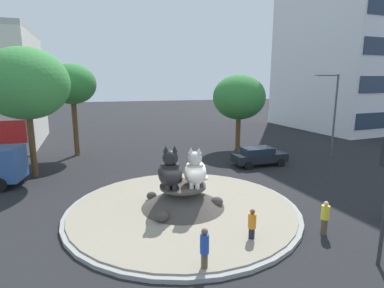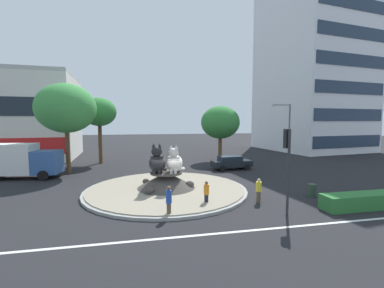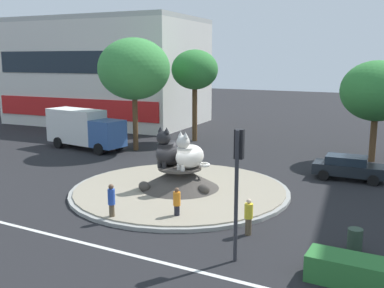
{
  "view_description": "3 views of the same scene",
  "coord_description": "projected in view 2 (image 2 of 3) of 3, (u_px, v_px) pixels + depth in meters",
  "views": [
    {
      "loc": [
        -3.27,
        -14.89,
        6.8
      ],
      "look_at": [
        1.25,
        3.06,
        2.88
      ],
      "focal_mm": 29.32,
      "sensor_mm": 36.0,
      "label": 1
    },
    {
      "loc": [
        -1.95,
        -18.97,
        5.26
      ],
      "look_at": [
        2.17,
        1.03,
        3.39
      ],
      "focal_mm": 24.24,
      "sensor_mm": 36.0,
      "label": 2
    },
    {
      "loc": [
        11.74,
        -20.47,
        7.19
      ],
      "look_at": [
        0.42,
        0.61,
        2.62
      ],
      "focal_mm": 41.78,
      "sensor_mm": 36.0,
      "label": 3
    }
  ],
  "objects": [
    {
      "name": "ground_plane",
      "position": [
        166.0,
        191.0,
        19.38
      ],
      "size": [
        160.0,
        160.0,
        0.0
      ],
      "primitive_type": "plane",
      "color": "black"
    },
    {
      "name": "lane_centreline",
      "position": [
        184.0,
        237.0,
        11.75
      ],
      "size": [
        112.0,
        0.2,
        0.01
      ],
      "primitive_type": "cube",
      "color": "silver",
      "rests_on": "ground"
    },
    {
      "name": "roundabout_island",
      "position": [
        166.0,
        185.0,
        19.34
      ],
      "size": [
        11.93,
        11.93,
        1.42
      ],
      "color": "gray",
      "rests_on": "ground"
    },
    {
      "name": "cat_statue_black",
      "position": [
        157.0,
        162.0,
        18.97
      ],
      "size": [
        1.66,
        2.29,
        2.21
      ],
      "rotation": [
        0.0,
        0.0,
        -1.7
      ],
      "color": "black",
      "rests_on": "roundabout_island"
    },
    {
      "name": "cat_statue_white",
      "position": [
        175.0,
        162.0,
        19.17
      ],
      "size": [
        1.82,
        2.12,
        2.05
      ],
      "rotation": [
        0.0,
        0.0,
        -1.89
      ],
      "color": "silver",
      "rests_on": "roundabout_island"
    },
    {
      "name": "traffic_light_mast",
      "position": [
        288.0,
        155.0,
        14.09
      ],
      "size": [
        0.34,
        0.46,
        4.79
      ],
      "rotation": [
        0.0,
        0.0,
        1.66
      ],
      "color": "#2D2D33",
      "rests_on": "ground"
    },
    {
      "name": "office_tower",
      "position": [
        313.0,
        58.0,
        45.5
      ],
      "size": [
        16.45,
        17.31,
        32.4
      ],
      "rotation": [
        0.0,
        0.0,
        0.13
      ],
      "color": "silver",
      "rests_on": "ground"
    },
    {
      "name": "clipped_hedge_strip",
      "position": [
        362.0,
        201.0,
        15.49
      ],
      "size": [
        5.02,
        1.2,
        0.9
      ],
      "primitive_type": "cube",
      "color": "#2D7033",
      "rests_on": "ground"
    },
    {
      "name": "broadleaf_tree_behind_island",
      "position": [
        99.0,
        112.0,
        31.29
      ],
      "size": [
        4.04,
        4.04,
        8.0
      ],
      "color": "brown",
      "rests_on": "ground"
    },
    {
      "name": "second_tree_near_tower",
      "position": [
        220.0,
        122.0,
        33.24
      ],
      "size": [
        4.95,
        4.95,
        7.11
      ],
      "color": "brown",
      "rests_on": "ground"
    },
    {
      "name": "third_tree_left",
      "position": [
        66.0,
        108.0,
        25.12
      ],
      "size": [
        5.62,
        5.62,
        8.82
      ],
      "color": "brown",
      "rests_on": "ground"
    },
    {
      "name": "streetlight_arm",
      "position": [
        287.0,
        130.0,
        29.61
      ],
      "size": [
        2.35,
        0.51,
        7.09
      ],
      "rotation": [
        0.0,
        0.0,
        2.99
      ],
      "color": "#4C4C51",
      "rests_on": "ground"
    },
    {
      "name": "pedestrian_orange_shirt",
      "position": [
        206.0,
        193.0,
        15.93
      ],
      "size": [
        0.33,
        0.33,
        1.54
      ],
      "rotation": [
        0.0,
        0.0,
        6.21
      ],
      "color": "black",
      "rests_on": "ground"
    },
    {
      "name": "pedestrian_blue_shirt",
      "position": [
        169.0,
        201.0,
        13.95
      ],
      "size": [
        0.32,
        0.32,
        1.74
      ],
      "rotation": [
        0.0,
        0.0,
        4.91
      ],
      "color": "brown",
      "rests_on": "ground"
    },
    {
      "name": "pedestrian_yellow_shirt",
      "position": [
        259.0,
        190.0,
        16.57
      ],
      "size": [
        0.35,
        0.35,
        1.56
      ],
      "rotation": [
        0.0,
        0.0,
        3.94
      ],
      "color": "brown",
      "rests_on": "ground"
    },
    {
      "name": "sedan_on_far_lane",
      "position": [
        231.0,
        162.0,
        27.74
      ],
      "size": [
        4.32,
        2.15,
        1.45
      ],
      "rotation": [
        0.0,
        0.0,
        0.06
      ],
      "color": "black",
      "rests_on": "ground"
    },
    {
      "name": "delivery_box_truck",
      "position": [
        16.0,
        160.0,
        23.26
      ],
      "size": [
        7.32,
        3.02,
        3.16
      ],
      "rotation": [
        0.0,
        0.0,
        -0.11
      ],
      "color": "#335693",
      "rests_on": "ground"
    },
    {
      "name": "litter_bin",
      "position": [
        312.0,
        190.0,
        17.8
      ],
      "size": [
        0.56,
        0.56,
        0.9
      ],
      "color": "#2D4233",
      "rests_on": "ground"
    }
  ]
}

